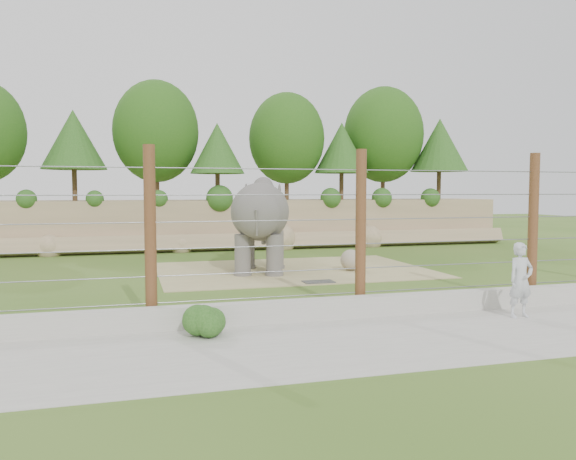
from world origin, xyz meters
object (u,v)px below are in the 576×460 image
object	(u,v)px
stone_ball	(351,260)
barrier_fence	(361,232)
zookeeper	(521,280)
elephant	(260,225)

from	to	relation	value
stone_ball	barrier_fence	size ratio (longest dim) A/B	0.04
stone_ball	zookeeper	world-z (taller)	zookeeper
elephant	barrier_fence	distance (m)	7.41
elephant	barrier_fence	size ratio (longest dim) A/B	0.21
stone_ball	zookeeper	size ratio (longest dim) A/B	0.44
stone_ball	barrier_fence	world-z (taller)	barrier_fence
barrier_fence	zookeeper	xyz separation A→B (m)	(3.40, -1.58, -1.10)
elephant	stone_ball	xyz separation A→B (m)	(3.33, -0.63, -1.31)
barrier_fence	zookeeper	size ratio (longest dim) A/B	11.42
stone_ball	barrier_fence	bearing A→B (deg)	-110.45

